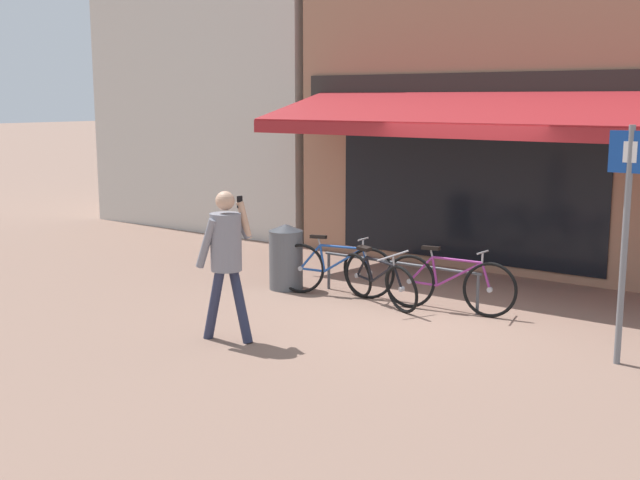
% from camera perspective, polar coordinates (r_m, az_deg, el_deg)
% --- Properties ---
extents(ground_plane, '(160.00, 160.00, 0.00)m').
position_cam_1_polar(ground_plane, '(10.90, 7.35, -5.16)').
color(ground_plane, '#846656').
extents(shop_front, '(8.71, 4.91, 6.23)m').
position_cam_1_polar(shop_front, '(14.46, 16.63, 10.67)').
color(shop_front, '#9E7056').
rests_on(shop_front, ground_plane).
extents(neighbour_building, '(5.97, 4.00, 7.39)m').
position_cam_1_polar(neighbour_building, '(18.87, -5.24, 12.59)').
color(neighbour_building, beige).
rests_on(neighbour_building, ground_plane).
extents(bike_rack_rail, '(2.54, 0.04, 0.57)m').
position_cam_1_polar(bike_rack_rail, '(11.39, 5.62, -2.10)').
color(bike_rack_rail, '#47494F').
rests_on(bike_rack_rail, ground_plane).
extents(bicycle_blue, '(1.74, 0.76, 0.89)m').
position_cam_1_polar(bicycle_blue, '(11.67, 1.04, -2.07)').
color(bicycle_blue, black).
rests_on(bicycle_blue, ground_plane).
extents(bicycle_black, '(1.63, 0.82, 0.83)m').
position_cam_1_polar(bicycle_black, '(11.16, 4.16, -2.85)').
color(bicycle_black, black).
rests_on(bicycle_black, ground_plane).
extents(bicycle_purple, '(1.84, 0.59, 0.89)m').
position_cam_1_polar(bicycle_purple, '(10.91, 9.13, -3.06)').
color(bicycle_purple, black).
rests_on(bicycle_purple, ground_plane).
extents(pedestrian_adult, '(0.65, 0.57, 1.81)m').
position_cam_1_polar(pedestrian_adult, '(9.41, -6.69, -0.66)').
color(pedestrian_adult, '#282D47').
rests_on(pedestrian_adult, ground_plane).
extents(litter_bin, '(0.52, 0.52, 0.99)m').
position_cam_1_polar(litter_bin, '(12.07, -2.44, -1.18)').
color(litter_bin, '#515459').
rests_on(litter_bin, ground_plane).
extents(parking_sign, '(0.44, 0.07, 2.57)m').
position_cam_1_polar(parking_sign, '(9.04, 20.93, 1.27)').
color(parking_sign, slate).
rests_on(parking_sign, ground_plane).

